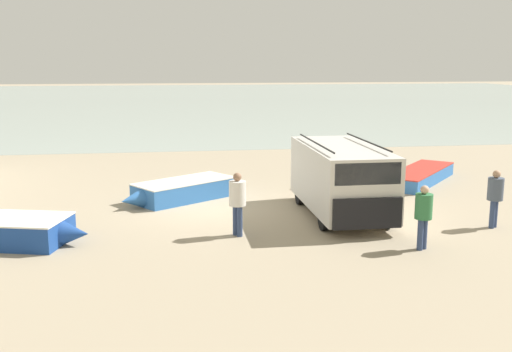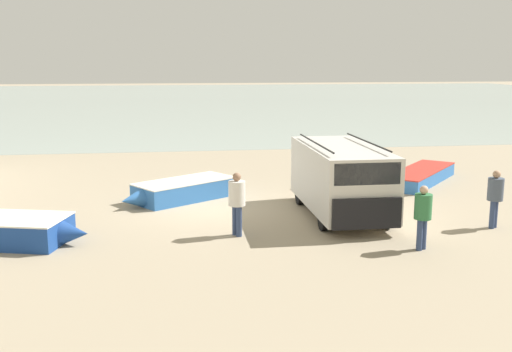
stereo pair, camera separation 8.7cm
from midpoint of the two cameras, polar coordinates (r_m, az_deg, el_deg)
ground_plane at (r=19.06m, az=-3.99°, el=-3.04°), size 200.00×200.00×0.00m
sea_water at (r=70.60m, az=-6.98°, el=7.24°), size 120.00×80.00×0.01m
parked_van at (r=18.03m, az=8.22°, el=-0.13°), size 2.05×4.99×2.25m
fishing_rowboat_0 at (r=16.58m, az=-22.20°, el=-4.80°), size 3.90×2.36×0.68m
fishing_rowboat_1 at (r=20.15m, az=-7.03°, el=-1.37°), size 3.94×3.15×0.65m
fishing_rowboat_2 at (r=23.87m, az=15.60°, el=0.08°), size 4.34×4.78×0.51m
fisherman_0 at (r=17.85m, az=21.95°, el=-1.58°), size 0.43×0.43×1.63m
fisherman_1 at (r=15.82m, az=-1.67°, el=-2.14°), size 0.45×0.45×1.71m
fisherman_2 at (r=22.16m, az=7.51°, el=1.53°), size 0.44×0.44×1.67m
fisherman_3 at (r=15.24m, az=15.77°, el=-3.29°), size 0.43×0.43×1.62m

